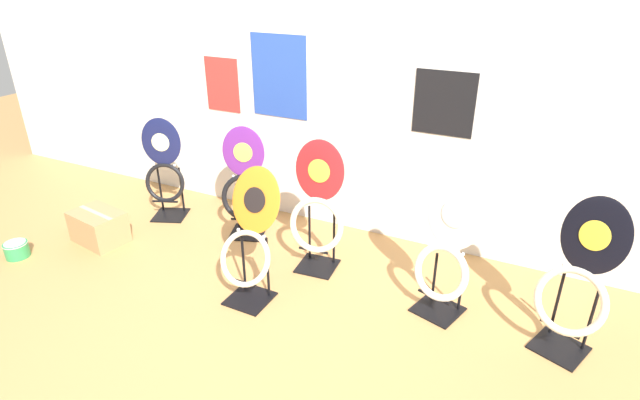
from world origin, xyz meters
TOP-DOWN VIEW (x-y plane):
  - ground_plane at (0.00, 0.00)m, footprint 14.00×14.00m
  - wall_back at (-0.00, 1.99)m, footprint 8.00×0.07m
  - toilet_seat_display_orange_sun at (-0.11, 0.77)m, footprint 0.38×0.37m
  - toilet_seat_display_purple_note at (-0.63, 1.49)m, footprint 0.41×0.36m
  - toilet_seat_display_crimson_swirl at (0.12, 1.29)m, footprint 0.42×0.30m
  - toilet_seat_display_white_plain at (1.07, 1.18)m, footprint 0.42×0.35m
  - toilet_seat_display_jazz_black at (1.81, 1.15)m, footprint 0.47×0.43m
  - toilet_seat_display_navy_moon at (-1.44, 1.45)m, footprint 0.37×0.36m
  - paint_can at (-2.03, 0.39)m, footprint 0.18×0.18m
  - storage_box at (-1.65, 0.85)m, footprint 0.46×0.36m

SIDE VIEW (x-z plane):
  - ground_plane at x=0.00m, z-range 0.00..0.00m
  - paint_can at x=-2.03m, z-range 0.00..0.13m
  - storage_box at x=-1.65m, z-range 0.00..0.26m
  - toilet_seat_display_white_plain at x=1.07m, z-range -0.04..0.88m
  - toilet_seat_display_purple_note at x=-0.63m, z-range -0.03..0.90m
  - toilet_seat_display_orange_sun at x=-0.11m, z-range -0.01..0.89m
  - toilet_seat_display_jazz_black at x=1.81m, z-range -0.03..0.92m
  - toilet_seat_display_navy_moon at x=-1.44m, z-range 0.01..0.91m
  - toilet_seat_display_crimson_swirl at x=0.12m, z-range -0.03..0.96m
  - wall_back at x=0.00m, z-range 0.00..2.60m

